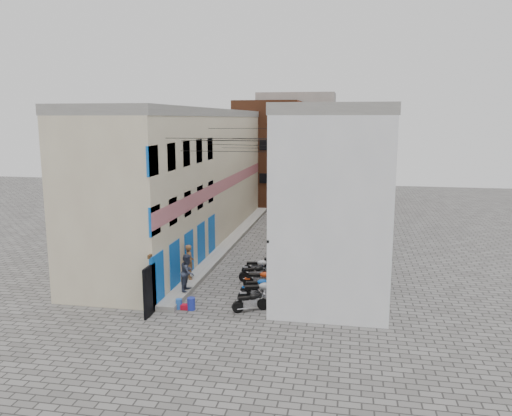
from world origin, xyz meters
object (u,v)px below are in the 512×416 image
Objects in this scene: water_jug_far at (179,304)px; motorcycle_f at (258,266)px; water_jug_near at (191,304)px; motorcycle_g at (276,262)px; person_b at (188,272)px; motorcycle_d at (261,278)px; red_crate at (185,307)px; person_a at (190,262)px; motorcycle_c at (259,286)px; motorcycle_b at (260,291)px; motorcycle_e at (255,272)px; motorcycle_a at (251,301)px.

motorcycle_f is at bearing 63.91° from water_jug_far.
motorcycle_f is at bearing 69.14° from water_jug_near.
motorcycle_g is 7.15m from water_jug_far.
person_b is at bearing 94.90° from water_jug_far.
water_jug_far is at bearing -175.45° from person_b.
motorcycle_d reaches higher than red_crate.
person_a is at bearing -68.78° from motorcycle_f.
motorcycle_c is at bearing 35.05° from water_jug_far.
motorcycle_d is 5.10× the size of red_crate.
water_jug_far is (-3.45, -1.32, -0.38)m from motorcycle_b.
motorcycle_g reaches higher than motorcycle_d.
motorcycle_c is 1.03× the size of motorcycle_e.
motorcycle_a is at bearing -11.03° from motorcycle_e.
motorcycle_c is 0.96× the size of motorcycle_f.
motorcycle_d is 1.01× the size of person_a.
motorcycle_e is 0.92× the size of motorcycle_g.
motorcycle_b is 4.62× the size of water_jug_far.
motorcycle_b is at bearing -10.18° from motorcycle_g.
motorcycle_g is (-0.02, 4.94, -0.06)m from motorcycle_b.
person_a reaches higher than motorcycle_e.
motorcycle_b is 3.75× the size of water_jug_near.
motorcycle_b is 3.67m from person_b.
motorcycle_b is (0.25, 1.01, 0.12)m from motorcycle_a.
red_crate is (-0.30, 0.00, -0.17)m from water_jug_near.
motorcycle_e is 4.82× the size of red_crate.
person_b is (-3.35, 1.44, 0.66)m from motorcycle_a.
motorcycle_c is at bearing -3.06° from motorcycle_d.
motorcycle_d is 0.97× the size of motorcycle_g.
motorcycle_b is at bearing -4.04° from motorcycle_e.
person_b reaches higher than red_crate.
motorcycle_a is at bearing 6.95° from water_jug_near.
water_jug_near is (-2.05, -4.41, -0.22)m from motorcycle_e.
motorcycle_a is 0.81× the size of motorcycle_b.
motorcycle_f reaches higher than motorcycle_c.
motorcycle_g is 7.03m from red_crate.
person_a is 3.76m from water_jug_near.
person_a is at bearing -65.62° from motorcycle_g.
person_a is at bearing -157.15° from motorcycle_a.
person_a is (-4.05, -2.81, 0.61)m from motorcycle_g.
person_b reaches higher than motorcycle_a.
motorcycle_f is (-0.58, 3.11, 0.02)m from motorcycle_c.
motorcycle_g is at bearing -83.16° from person_a.
person_a is 1.76m from person_b.
motorcycle_g is at bearing 162.05° from motorcycle_b.
motorcycle_c is at bearing -135.39° from person_a.
water_jug_near is (-2.62, -0.32, -0.21)m from motorcycle_a.
red_crate is at bearing -37.08° from motorcycle_g.
person_b reaches higher than water_jug_near.
motorcycle_e is 4.86m from water_jug_near.
motorcycle_f reaches higher than water_jug_far.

